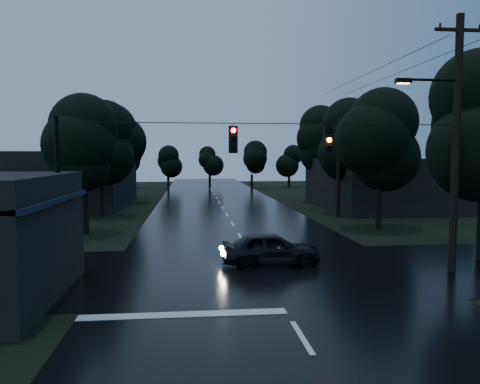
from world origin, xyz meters
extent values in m
cube|color=black|center=(0.00, 30.00, 0.00)|extent=(12.00, 120.00, 0.02)
cube|color=black|center=(0.00, 12.00, 0.00)|extent=(60.00, 9.00, 0.02)
cube|color=black|center=(-7.00, 9.00, 3.20)|extent=(0.30, 7.00, 0.15)
cylinder|color=black|center=(-7.20, 6.00, 1.50)|extent=(0.10, 0.10, 3.00)
cylinder|color=black|center=(-7.20, 12.00, 1.50)|extent=(0.10, 0.10, 3.00)
cube|color=#FFCE66|center=(-7.05, 7.50, 2.50)|extent=(0.06, 1.60, 0.50)
cube|color=#FFCE66|center=(-7.05, 10.20, 2.50)|extent=(0.06, 1.20, 0.50)
cube|color=black|center=(14.00, 34.00, 2.20)|extent=(10.00, 14.00, 4.40)
cube|color=black|center=(-14.00, 40.00, 2.50)|extent=(10.00, 16.00, 5.00)
cylinder|color=black|center=(7.50, 11.00, 5.00)|extent=(0.30, 0.30, 10.00)
cube|color=black|center=(7.50, 11.00, 9.40)|extent=(2.00, 0.12, 0.12)
cylinder|color=black|center=(6.40, 11.00, 7.50)|extent=(2.20, 0.10, 0.10)
cube|color=black|center=(5.30, 11.00, 7.45)|extent=(0.60, 0.25, 0.18)
cube|color=#FFB266|center=(5.30, 11.00, 7.35)|extent=(0.45, 0.18, 0.03)
cylinder|color=black|center=(8.30, 28.00, 3.75)|extent=(0.30, 0.30, 7.50)
cube|color=black|center=(8.30, 28.00, 6.90)|extent=(2.00, 0.12, 0.12)
cylinder|color=black|center=(-7.50, 11.00, 3.00)|extent=(0.18, 0.18, 6.00)
cylinder|color=black|center=(0.00, 11.00, 5.80)|extent=(15.00, 0.03, 0.03)
cube|color=black|center=(-1.20, 11.00, 5.20)|extent=(0.32, 0.25, 1.00)
sphere|color=#FF0C07|center=(-1.20, 10.85, 5.20)|extent=(0.18, 0.18, 0.18)
cube|color=black|center=(2.40, 11.00, 5.20)|extent=(0.32, 0.25, 1.00)
sphere|color=orange|center=(2.40, 10.85, 5.20)|extent=(0.18, 0.18, 0.18)
cylinder|color=black|center=(-9.00, 22.00, 1.22)|extent=(0.36, 0.36, 2.45)
sphere|color=black|center=(-9.00, 22.00, 4.20)|extent=(3.92, 3.92, 3.92)
sphere|color=black|center=(-9.00, 22.00, 5.25)|extent=(3.92, 3.92, 3.92)
sphere|color=black|center=(-9.00, 22.00, 6.30)|extent=(3.92, 3.92, 3.92)
cylinder|color=black|center=(-9.60, 30.00, 1.31)|extent=(0.36, 0.36, 2.62)
sphere|color=black|center=(-9.60, 30.00, 4.50)|extent=(4.20, 4.20, 4.20)
sphere|color=black|center=(-9.60, 30.00, 5.62)|extent=(4.20, 4.20, 4.20)
sphere|color=black|center=(-9.60, 30.00, 6.75)|extent=(4.20, 4.20, 4.20)
cylinder|color=black|center=(-10.20, 40.00, 1.40)|extent=(0.36, 0.36, 2.80)
sphere|color=black|center=(-10.20, 40.00, 4.80)|extent=(4.48, 4.48, 4.48)
sphere|color=black|center=(-10.20, 40.00, 6.00)|extent=(4.48, 4.48, 4.48)
sphere|color=black|center=(-10.20, 40.00, 7.20)|extent=(4.48, 4.48, 4.48)
cylinder|color=black|center=(9.00, 22.00, 1.31)|extent=(0.36, 0.36, 2.62)
sphere|color=black|center=(9.00, 22.00, 4.50)|extent=(4.20, 4.20, 4.20)
sphere|color=black|center=(9.00, 22.00, 5.62)|extent=(4.20, 4.20, 4.20)
sphere|color=black|center=(9.00, 22.00, 6.75)|extent=(4.20, 4.20, 4.20)
cylinder|color=black|center=(9.60, 30.00, 1.40)|extent=(0.36, 0.36, 2.80)
sphere|color=black|center=(9.60, 30.00, 4.80)|extent=(4.48, 4.48, 4.48)
sphere|color=black|center=(9.60, 30.00, 6.00)|extent=(4.48, 4.48, 4.48)
sphere|color=black|center=(9.60, 30.00, 7.20)|extent=(4.48, 4.48, 4.48)
cylinder|color=black|center=(10.20, 40.00, 1.49)|extent=(0.36, 0.36, 2.97)
sphere|color=black|center=(10.20, 40.00, 5.10)|extent=(4.76, 4.76, 4.76)
sphere|color=black|center=(10.20, 40.00, 6.38)|extent=(4.76, 4.76, 4.76)
sphere|color=black|center=(10.20, 40.00, 7.65)|extent=(4.76, 4.76, 4.76)
imported|color=black|center=(0.56, 12.92, 0.71)|extent=(4.20, 1.79, 1.41)
camera|label=1|loc=(-2.75, -6.27, 4.58)|focal=35.00mm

